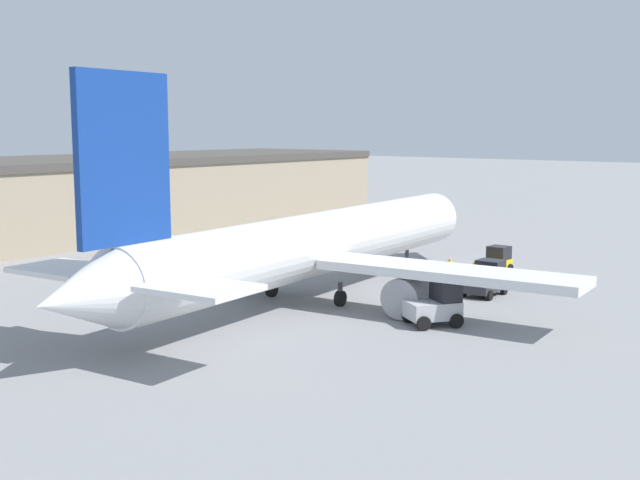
% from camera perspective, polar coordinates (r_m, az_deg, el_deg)
% --- Properties ---
extents(ground_plane, '(400.00, 400.00, 0.00)m').
position_cam_1_polar(ground_plane, '(48.64, 0.00, -4.02)').
color(ground_plane, gray).
extents(airplane, '(39.95, 32.56, 12.52)m').
position_cam_1_polar(airplane, '(47.18, -0.70, -0.40)').
color(airplane, silver).
rests_on(airplane, ground_plane).
extents(ground_crew_worker, '(0.36, 0.36, 1.62)m').
position_cam_1_polar(ground_crew_worker, '(53.63, 9.22, -2.05)').
color(ground_crew_worker, '#1E2338').
rests_on(ground_crew_worker, ground_plane).
extents(baggage_tug, '(3.29, 3.15, 2.52)m').
position_cam_1_polar(baggage_tug, '(41.94, 8.31, -4.49)').
color(baggage_tug, '#B2B2B7').
rests_on(baggage_tug, ground_plane).
extents(belt_loader_truck, '(3.07, 2.04, 2.08)m').
position_cam_1_polar(belt_loader_truck, '(49.89, 11.71, -2.74)').
color(belt_loader_truck, '#2D2D33').
rests_on(belt_loader_truck, ground_plane).
extents(pushback_tug, '(3.04, 1.88, 1.90)m').
position_cam_1_polar(pushback_tug, '(57.09, 12.32, -1.50)').
color(pushback_tug, yellow).
rests_on(pushback_tug, ground_plane).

